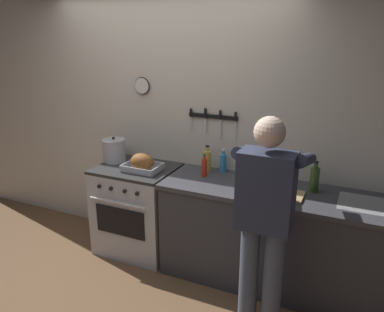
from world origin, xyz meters
The scene contains 13 objects.
ground_plane centered at (0.00, 0.00, 0.00)m, with size 8.00×8.00×0.00m, color brown.
wall_back centered at (0.00, 1.35, 1.30)m, with size 6.00×0.13×2.60m.
counter_block centered at (1.21, 0.99, 0.46)m, with size 2.03×0.65×0.90m.
stove centered at (-0.22, 0.99, 0.45)m, with size 0.76×0.67×0.90m.
person_cook centered at (1.22, 0.40, 0.95)m, with size 0.51×0.63×1.66m.
roasting_pan centered at (-0.11, 0.93, 0.98)m, with size 0.35×0.26×0.17m.
stock_pot centered at (-0.52, 1.06, 1.02)m, with size 0.23×0.23×0.26m.
cutting_board centered at (1.23, 0.90, 0.91)m, with size 0.36×0.24×0.02m, color tan.
bottle_vinegar centered at (0.85, 1.19, 1.00)m, with size 0.06×0.06×0.24m.
bottle_olive_oil centered at (1.46, 1.09, 1.01)m, with size 0.08×0.08×0.27m.
bottle_dish_soap centered at (0.60, 1.23, 0.99)m, with size 0.06×0.06×0.22m.
bottle_cooking_oil centered at (0.46, 1.18, 1.01)m, with size 0.07×0.07×0.25m.
bottle_hot_sauce centered at (0.48, 1.05, 0.99)m, with size 0.05×0.05×0.21m.
Camera 1 is at (1.78, -2.07, 2.19)m, focal length 36.58 mm.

